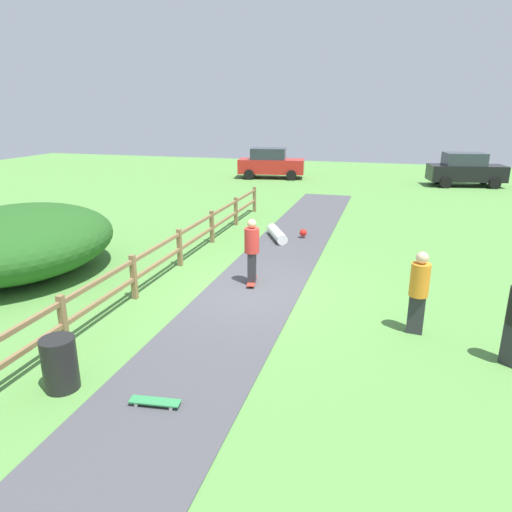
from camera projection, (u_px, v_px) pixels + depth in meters
The scene contains 11 objects.
ground_plane at pixel (253, 290), 11.84m from camera, with size 60.00×60.00×0.00m, color #568E42.
asphalt_path at pixel (253, 290), 11.83m from camera, with size 2.40×28.00×0.02m, color #47474C.
wooden_fence at pixel (159, 257), 12.32m from camera, with size 0.12×18.12×1.10m.
bush_large at pixel (19, 241), 12.81m from camera, with size 4.66×5.59×1.86m, color #23561E.
trash_bin at pixel (60, 364), 7.60m from camera, with size 0.56×0.56×0.90m, color black.
skater_riding at pixel (252, 248), 11.96m from camera, with size 0.44×0.82×1.72m.
skater_fallen at pixel (279, 234), 16.34m from camera, with size 1.51×1.64×0.36m.
skateboard_loose at pixel (155, 401), 7.23m from camera, with size 0.82×0.30×0.08m.
bystander_orange at pixel (419, 289), 9.36m from camera, with size 0.41×0.41×1.74m.
parked_car_black at pixel (466, 170), 27.20m from camera, with size 4.44×2.58×1.92m.
parked_car_red at pixel (271, 163), 30.30m from camera, with size 4.41×2.49×1.92m.
Camera 1 is at (3.13, -10.56, 4.43)m, focal length 32.84 mm.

